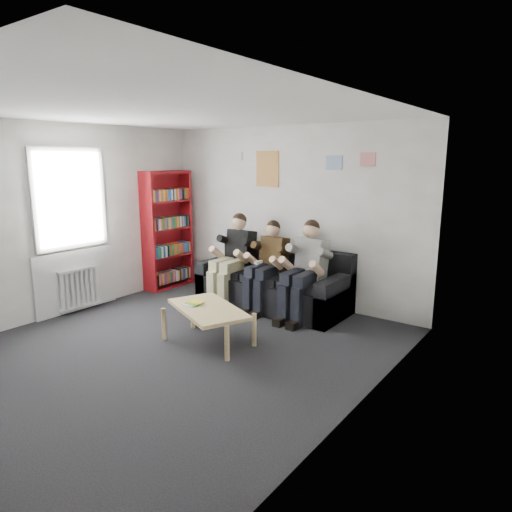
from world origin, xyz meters
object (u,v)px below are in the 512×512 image
at_px(person_left, 232,259).
at_px(person_right, 304,271).
at_px(person_middle, 266,266).
at_px(bookshelf, 168,230).
at_px(coffee_table, 208,312).
at_px(sofa, 274,286).

distance_m(person_left, person_right, 1.28).
bearing_deg(person_middle, bookshelf, -179.41).
xyz_separation_m(coffee_table, person_middle, (-0.15, 1.44, 0.27)).
height_order(person_left, person_middle, person_left).
bearing_deg(bookshelf, person_middle, 1.76).
bearing_deg(person_right, bookshelf, -173.36).
xyz_separation_m(person_middle, person_right, (0.64, -0.00, 0.02)).
distance_m(person_left, person_middle, 0.64).
bearing_deg(person_middle, person_left, -177.98).
height_order(sofa, bookshelf, bookshelf).
bearing_deg(bookshelf, coffee_table, -30.54).
bearing_deg(person_middle, sofa, 91.72).
relative_size(coffee_table, person_middle, 0.85).
distance_m(sofa, person_left, 0.77).
xyz_separation_m(sofa, person_right, (0.64, -0.21, 0.37)).
xyz_separation_m(sofa, bookshelf, (-2.09, -0.16, 0.69)).
height_order(coffee_table, person_left, person_left).
bearing_deg(sofa, coffee_table, -84.63).
xyz_separation_m(bookshelf, person_middle, (2.09, -0.04, -0.34)).
bearing_deg(person_left, person_middle, 0.75).
height_order(bookshelf, person_left, bookshelf).
bearing_deg(sofa, person_middle, -90.00).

